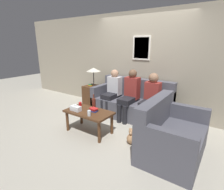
{
  "coord_description": "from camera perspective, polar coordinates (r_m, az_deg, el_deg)",
  "views": [
    {
      "loc": [
        1.98,
        -3.26,
        1.8
      ],
      "look_at": [
        -0.16,
        -0.15,
        0.69
      ],
      "focal_mm": 28.0,
      "sensor_mm": 36.0,
      "label": 1
    }
  ],
  "objects": [
    {
      "name": "person_left",
      "position": [
        4.57,
        0.04,
        1.57
      ],
      "size": [
        0.34,
        0.6,
        1.16
      ],
      "color": "black",
      "rests_on": "ground_plane"
    },
    {
      "name": "couch_side",
      "position": [
        3.14,
        18.59,
        -12.61
      ],
      "size": [
        0.87,
        1.3,
        0.94
      ],
      "rotation": [
        0.0,
        0.0,
        1.57
      ],
      "color": "#4C4C56",
      "rests_on": "ground_plane"
    },
    {
      "name": "tissue_box",
      "position": [
        3.69,
        -11.77,
        -4.26
      ],
      "size": [
        0.23,
        0.12,
        0.15
      ],
      "color": "silver",
      "rests_on": "coffee_table"
    },
    {
      "name": "side_table_with_lamp",
      "position": [
        5.12,
        -6.28,
        0.48
      ],
      "size": [
        0.48,
        0.45,
        1.16
      ],
      "color": "#4C2D19",
      "rests_on": "ground_plane"
    },
    {
      "name": "book_stack",
      "position": [
        3.6,
        -5.96,
        -4.81
      ],
      "size": [
        0.18,
        0.14,
        0.07
      ],
      "color": "navy",
      "rests_on": "coffee_table"
    },
    {
      "name": "drinking_glass",
      "position": [
        3.39,
        -7.48,
        -5.89
      ],
      "size": [
        0.07,
        0.07,
        0.11
      ],
      "color": "silver",
      "rests_on": "coffee_table"
    },
    {
      "name": "person_right",
      "position": [
        4.05,
        12.41,
        -0.59
      ],
      "size": [
        0.34,
        0.61,
        1.17
      ],
      "color": "black",
      "rests_on": "ground_plane"
    },
    {
      "name": "coffee_table",
      "position": [
        3.66,
        -7.56,
        -6.31
      ],
      "size": [
        0.98,
        0.54,
        0.47
      ],
      "color": "#4C2D19",
      "rests_on": "ground_plane"
    },
    {
      "name": "wine_bottle",
      "position": [
        3.73,
        -5.95,
        -2.66
      ],
      "size": [
        0.08,
        0.08,
        0.32
      ],
      "color": "#562319",
      "rests_on": "coffee_table"
    },
    {
      "name": "wall_back",
      "position": [
        4.71,
        9.58,
        10.08
      ],
      "size": [
        9.0,
        0.08,
        2.6
      ],
      "color": "#9E937F",
      "rests_on": "ground_plane"
    },
    {
      "name": "couch_main",
      "position": [
        4.52,
        6.51,
        -2.83
      ],
      "size": [
        1.96,
        0.87,
        0.94
      ],
      "color": "#4C4C56",
      "rests_on": "ground_plane"
    },
    {
      "name": "person_middle",
      "position": [
        4.25,
        5.81,
        0.63
      ],
      "size": [
        0.34,
        0.64,
        1.21
      ],
      "color": "black",
      "rests_on": "ground_plane"
    },
    {
      "name": "ground_plane",
      "position": [
        4.22,
        2.95,
        -8.94
      ],
      "size": [
        16.0,
        16.0,
        0.0
      ],
      "primitive_type": "plane",
      "color": "#ADA899"
    },
    {
      "name": "teddy_bear",
      "position": [
        3.36,
        6.52,
        -13.5
      ],
      "size": [
        0.2,
        0.2,
        0.31
      ],
      "color": "#A87A51",
      "rests_on": "ground_plane"
    },
    {
      "name": "soda_can",
      "position": [
        3.83,
        -10.33,
        -3.23
      ],
      "size": [
        0.07,
        0.07,
        0.12
      ],
      "color": "red",
      "rests_on": "coffee_table"
    }
  ]
}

